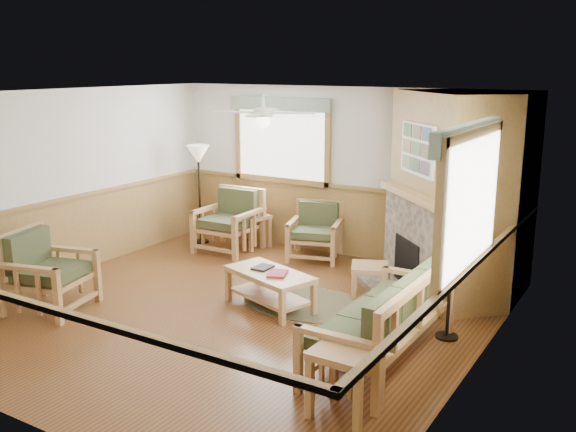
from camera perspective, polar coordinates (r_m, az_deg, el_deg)
The scene contains 24 objects.
floor at distance 8.18m, azimuth -5.00°, elevation -8.53°, with size 6.00×6.00×0.01m, color brown.
ceiling at distance 7.60m, azimuth -5.42°, elevation 10.75°, with size 6.00×6.00×0.01m, color white.
wall_back at distance 10.30m, azimuth 4.77°, elevation 3.89°, with size 6.00×0.02×2.70m, color silver.
wall_front at distance 5.74m, azimuth -23.33°, elevation -4.89°, with size 6.00×0.02×2.70m, color silver.
wall_left at distance 9.83m, azimuth -19.43°, elevation 2.72°, with size 0.02×6.00×2.70m, color silver.
wall_right at distance 6.50m, azimuth 16.60°, elevation -2.27°, with size 0.02×6.00×2.70m, color silver.
wainscot at distance 7.99m, azimuth -5.09°, elevation -4.84°, with size 6.00×6.00×1.10m, color olive, non-canonical shape.
fireplace at distance 8.68m, azimuth 14.09°, elevation 1.74°, with size 2.20×2.20×2.70m, color olive, non-canonical shape.
window_back at distance 10.67m, azimuth -0.58°, elevation 10.64°, with size 1.90×0.16×1.50m, color white, non-canonical shape.
window_right at distance 6.12m, azimuth 16.48°, elevation 8.04°, with size 0.16×1.90×1.50m, color white, non-canonical shape.
ceiling_fan at distance 7.67m, azimuth -2.23°, elevation 10.53°, with size 1.24×1.24×0.36m, color white, non-canonical shape.
sofa at distance 6.78m, azimuth 8.38°, elevation -8.87°, with size 0.87×2.13×0.98m, color tan, non-canonical shape.
armchair_back_left at distance 10.63m, azimuth -5.33°, elevation -0.45°, with size 0.91×0.91×1.02m, color tan, non-canonical shape.
armchair_back_right at distance 10.20m, azimuth 2.42°, elevation -1.40°, with size 0.79×0.79×0.88m, color tan, non-canonical shape.
armchair_left at distance 8.61m, azimuth -20.47°, elevation -4.62°, with size 0.90×0.90×1.01m, color tan, non-canonical shape.
coffee_table at distance 8.23m, azimuth -1.64°, elevation -6.55°, with size 1.19×0.60×0.48m, color tan, non-canonical shape.
end_table_chairs at distance 10.86m, azimuth -3.21°, elevation -1.35°, with size 0.50×0.48×0.56m, color tan, non-canonical shape.
end_table_sofa at distance 5.85m, azimuth 5.13°, elevation -14.47°, with size 0.56×0.54×0.63m, color tan, non-canonical shape.
footstool at distance 8.72m, azimuth 7.25°, elevation -5.66°, with size 0.48×0.48×0.42m, color tan, non-canonical shape.
braided_rug at distance 8.43m, azimuth 1.62°, elevation -7.72°, with size 1.79×1.79×0.01m, color brown.
floor_lamp_left at distance 11.12m, azimuth -7.87°, elevation 1.93°, with size 0.39×0.39×1.71m, color black, non-canonical shape.
floor_lamp_right at distance 7.36m, azimuth 14.27°, elevation -4.48°, with size 0.38×0.38×1.67m, color black, non-canonical shape.
book_red at distance 8.02m, azimuth -0.94°, elevation -5.05°, with size 0.22×0.30×0.03m, color maroon.
book_dark at distance 8.27m, azimuth -2.26°, elevation -4.51°, with size 0.20×0.27×0.03m, color black.
Camera 1 is at (4.53, -6.09, 3.04)m, focal length 40.00 mm.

